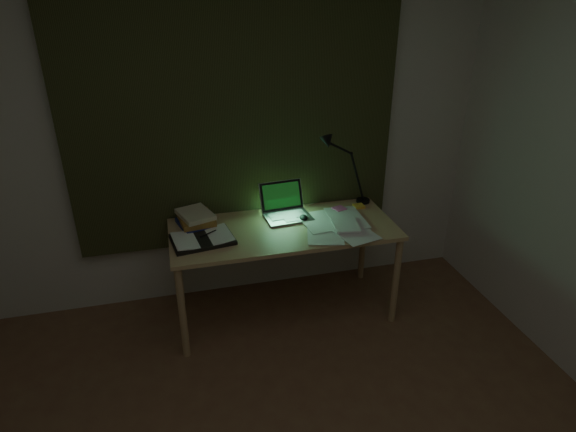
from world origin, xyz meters
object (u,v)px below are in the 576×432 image
(desk, at_px, (284,271))
(laptop, at_px, (288,203))
(loose_papers, at_px, (337,225))
(desk_lamp, at_px, (365,167))
(open_textbook, at_px, (202,239))
(book_stack, at_px, (195,218))

(desk, bearing_deg, laptop, 63.44)
(loose_papers, relative_size, desk_lamp, 0.72)
(open_textbook, height_order, book_stack, book_stack)
(loose_papers, bearing_deg, laptop, 143.75)
(laptop, height_order, desk_lamp, desk_lamp)
(laptop, relative_size, book_stack, 1.37)
(book_stack, height_order, desk_lamp, desk_lamp)
(desk_lamp, bearing_deg, desk, -145.52)
(desk, xyz_separation_m, book_stack, (-0.56, 0.18, 0.39))
(open_textbook, xyz_separation_m, book_stack, (-0.02, 0.23, 0.03))
(laptop, bearing_deg, loose_papers, -41.62)
(laptop, distance_m, desk_lamp, 0.64)
(laptop, height_order, loose_papers, laptop)
(loose_papers, bearing_deg, desk_lamp, 46.04)
(laptop, bearing_deg, open_textbook, -168.42)
(laptop, relative_size, loose_papers, 0.89)
(desk, xyz_separation_m, loose_papers, (0.35, -0.08, 0.35))
(desk, relative_size, desk_lamp, 2.75)
(desk, bearing_deg, desk_lamp, 21.25)
(loose_papers, distance_m, desk_lamp, 0.54)
(book_stack, distance_m, desk_lamp, 1.25)
(book_stack, xyz_separation_m, desk_lamp, (1.23, 0.08, 0.22))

